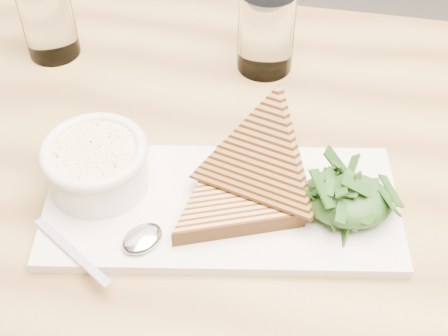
# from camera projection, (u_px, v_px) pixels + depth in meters

# --- Properties ---
(table_top) EXTENTS (1.34, 0.93, 0.04)m
(table_top) POSITION_uv_depth(u_px,v_px,m) (104.00, 196.00, 0.76)
(table_top) COLOR tan
(table_top) RESTS_ON ground
(platter) EXTENTS (0.42, 0.23, 0.01)m
(platter) POSITION_uv_depth(u_px,v_px,m) (222.00, 206.00, 0.71)
(platter) COLOR white
(platter) RESTS_ON table_top
(soup_bowl) EXTENTS (0.11, 0.11, 0.05)m
(soup_bowl) POSITION_uv_depth(u_px,v_px,m) (98.00, 169.00, 0.71)
(soup_bowl) COLOR white
(soup_bowl) RESTS_ON platter
(soup) EXTENTS (0.10, 0.10, 0.01)m
(soup) POSITION_uv_depth(u_px,v_px,m) (94.00, 152.00, 0.69)
(soup) COLOR beige
(soup) RESTS_ON soup_bowl
(bowl_rim) EXTENTS (0.12, 0.12, 0.01)m
(bowl_rim) POSITION_uv_depth(u_px,v_px,m) (94.00, 151.00, 0.69)
(bowl_rim) COLOR white
(bowl_rim) RESTS_ON soup_bowl
(sandwich_flat) EXTENTS (0.21, 0.21, 0.02)m
(sandwich_flat) POSITION_uv_depth(u_px,v_px,m) (232.00, 201.00, 0.69)
(sandwich_flat) COLOR tan
(sandwich_flat) RESTS_ON platter
(sandwich_lean) EXTENTS (0.21, 0.21, 0.19)m
(sandwich_lean) POSITION_uv_depth(u_px,v_px,m) (260.00, 161.00, 0.67)
(sandwich_lean) COLOR tan
(sandwich_lean) RESTS_ON sandwich_flat
(salad_base) EXTENTS (0.10, 0.08, 0.04)m
(salad_base) POSITION_uv_depth(u_px,v_px,m) (347.00, 200.00, 0.68)
(salad_base) COLOR #1B4214
(salad_base) RESTS_ON platter
(arugula_pile) EXTENTS (0.11, 0.10, 0.05)m
(arugula_pile) POSITION_uv_depth(u_px,v_px,m) (349.00, 195.00, 0.68)
(arugula_pile) COLOR #294D1D
(arugula_pile) RESTS_ON platter
(spoon_bowl) EXTENTS (0.06, 0.06, 0.01)m
(spoon_bowl) POSITION_uv_depth(u_px,v_px,m) (142.00, 238.00, 0.66)
(spoon_bowl) COLOR silver
(spoon_bowl) RESTS_ON platter
(spoon_handle) EXTENTS (0.10, 0.08, 0.00)m
(spoon_handle) POSITION_uv_depth(u_px,v_px,m) (72.00, 251.00, 0.65)
(spoon_handle) COLOR silver
(spoon_handle) RESTS_ON platter
(glass_near) EXTENTS (0.08, 0.08, 0.11)m
(glass_near) POSITION_uv_depth(u_px,v_px,m) (48.00, 19.00, 0.88)
(glass_near) COLOR white
(glass_near) RESTS_ON table_top
(glass_far) EXTENTS (0.08, 0.08, 0.12)m
(glass_far) POSITION_uv_depth(u_px,v_px,m) (266.00, 30.00, 0.86)
(glass_far) COLOR white
(glass_far) RESTS_ON table_top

